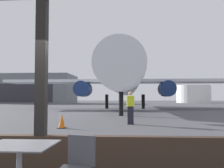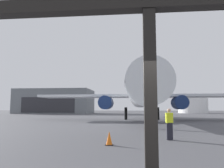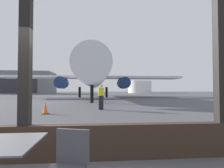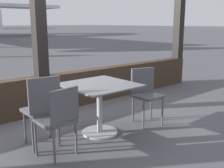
{
  "view_description": "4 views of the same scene",
  "coord_description": "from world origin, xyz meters",
  "px_view_note": "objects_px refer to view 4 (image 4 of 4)",
  "views": [
    {
      "loc": [
        1.72,
        -5.04,
        1.38
      ],
      "look_at": [
        0.11,
        18.2,
        2.62
      ],
      "focal_mm": 42.75,
      "sensor_mm": 36.0,
      "label": 1
    },
    {
      "loc": [
        -0.27,
        -3.5,
        1.77
      ],
      "look_at": [
        -1.99,
        14.21,
        3.72
      ],
      "focal_mm": 35.09,
      "sensor_mm": 36.0,
      "label": 2
    },
    {
      "loc": [
        1.31,
        -3.67,
        1.34
      ],
      "look_at": [
        3.23,
        17.54,
        2.01
      ],
      "focal_mm": 30.14,
      "sensor_mm": 36.0,
      "label": 3
    },
    {
      "loc": [
        -2.13,
        -4.38,
        1.59
      ],
      "look_at": [
        0.8,
        -0.96,
        0.57
      ],
      "focal_mm": 43.88,
      "sensor_mm": 36.0,
      "label": 4
    }
  ],
  "objects_px": {
    "cafe_chair_window_right": "(59,116)",
    "cafe_chair_aisle_left": "(145,91)",
    "dining_table": "(100,102)",
    "cafe_chair_window_left": "(42,106)"
  },
  "relations": [
    {
      "from": "dining_table",
      "to": "cafe_chair_window_left",
      "type": "bearing_deg",
      "value": 172.85
    },
    {
      "from": "cafe_chair_window_left",
      "to": "cafe_chair_aisle_left",
      "type": "height_order",
      "value": "cafe_chair_window_left"
    },
    {
      "from": "dining_table",
      "to": "cafe_chair_aisle_left",
      "type": "distance_m",
      "value": 0.85
    },
    {
      "from": "dining_table",
      "to": "cafe_chair_aisle_left",
      "type": "height_order",
      "value": "cafe_chair_aisle_left"
    },
    {
      "from": "cafe_chair_window_left",
      "to": "cafe_chair_window_right",
      "type": "height_order",
      "value": "cafe_chair_window_left"
    },
    {
      "from": "dining_table",
      "to": "cafe_chair_window_left",
      "type": "xyz_separation_m",
      "value": [
        -0.83,
        0.1,
        0.08
      ]
    },
    {
      "from": "dining_table",
      "to": "cafe_chair_window_right",
      "type": "xyz_separation_m",
      "value": [
        -0.8,
        -0.27,
        0.04
      ]
    },
    {
      "from": "cafe_chair_window_right",
      "to": "cafe_chair_aisle_left",
      "type": "bearing_deg",
      "value": 5.37
    },
    {
      "from": "dining_table",
      "to": "cafe_chair_window_left",
      "type": "relative_size",
      "value": 0.99
    },
    {
      "from": "cafe_chair_window_left",
      "to": "cafe_chair_aisle_left",
      "type": "distance_m",
      "value": 1.69
    }
  ]
}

